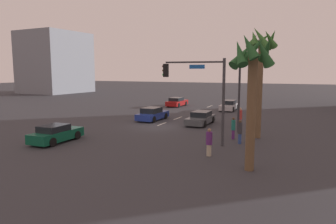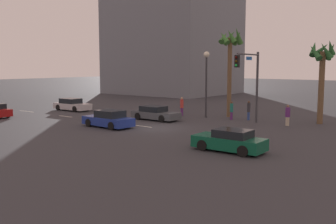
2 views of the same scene
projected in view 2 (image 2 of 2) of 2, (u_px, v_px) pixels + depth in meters
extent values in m
plane|color=#333338|center=(155.00, 128.00, 30.88)|extent=(220.00, 220.00, 0.00)
cube|color=silver|center=(26.00, 111.00, 41.83)|extent=(2.56, 0.14, 0.01)
cube|color=silver|center=(66.00, 116.00, 37.75)|extent=(1.98, 0.14, 0.01)
cube|color=silver|center=(107.00, 122.00, 34.25)|extent=(2.34, 0.14, 0.01)
cube|color=silver|center=(142.00, 126.00, 31.68)|extent=(2.00, 0.14, 0.01)
cylinder|color=black|center=(8.00, 114.00, 37.06)|extent=(0.65, 0.24, 0.64)
cube|color=#B7B7BC|center=(72.00, 106.00, 42.62)|extent=(4.52, 1.86, 0.64)
cube|color=black|center=(71.00, 101.00, 42.71)|extent=(2.19, 1.59, 0.52)
cylinder|color=black|center=(87.00, 108.00, 42.48)|extent=(0.65, 0.24, 0.64)
cylinder|color=black|center=(75.00, 109.00, 41.17)|extent=(0.65, 0.24, 0.64)
cylinder|color=black|center=(70.00, 106.00, 44.11)|extent=(0.65, 0.24, 0.64)
cylinder|color=black|center=(58.00, 107.00, 42.79)|extent=(0.65, 0.24, 0.64)
cube|color=#0F5138|center=(229.00, 143.00, 22.44)|extent=(4.20, 1.78, 0.68)
cube|color=black|center=(233.00, 133.00, 22.23)|extent=(2.03, 1.54, 0.45)
cylinder|color=black|center=(202.00, 145.00, 22.59)|extent=(0.64, 0.23, 0.64)
cylinder|color=black|center=(216.00, 141.00, 23.88)|extent=(0.64, 0.23, 0.64)
cylinder|color=black|center=(243.00, 151.00, 21.05)|extent=(0.64, 0.23, 0.64)
cylinder|color=black|center=(256.00, 146.00, 22.34)|extent=(0.64, 0.23, 0.64)
cube|color=#474C51|center=(156.00, 115.00, 35.28)|extent=(4.53, 1.80, 0.60)
cube|color=black|center=(153.00, 109.00, 35.38)|extent=(2.18, 1.58, 0.49)
cylinder|color=black|center=(174.00, 117.00, 35.11)|extent=(0.64, 0.22, 0.64)
cylinder|color=black|center=(162.00, 119.00, 33.78)|extent=(0.64, 0.22, 0.64)
cylinder|color=black|center=(150.00, 114.00, 36.82)|extent=(0.64, 0.22, 0.64)
cylinder|color=black|center=(138.00, 116.00, 35.49)|extent=(0.64, 0.22, 0.64)
cube|color=navy|center=(108.00, 121.00, 31.24)|extent=(4.46, 1.96, 0.66)
cube|color=black|center=(110.00, 114.00, 31.00)|extent=(2.16, 1.66, 0.56)
cylinder|color=black|center=(89.00, 123.00, 31.47)|extent=(0.65, 0.24, 0.64)
cylinder|color=black|center=(105.00, 120.00, 32.78)|extent=(0.65, 0.24, 0.64)
cylinder|color=black|center=(112.00, 126.00, 29.74)|extent=(0.65, 0.24, 0.64)
cylinder|color=black|center=(128.00, 123.00, 31.05)|extent=(0.65, 0.24, 0.64)
cylinder|color=#38383D|center=(257.00, 88.00, 33.44)|extent=(0.20, 0.20, 6.07)
cylinder|color=#38383D|center=(248.00, 54.00, 31.38)|extent=(0.38, 4.22, 0.12)
cube|color=black|center=(237.00, 61.00, 29.72)|extent=(0.34, 0.34, 0.95)
sphere|color=#360503|center=(236.00, 57.00, 29.53)|extent=(0.20, 0.20, 0.20)
sphere|color=#392605|center=(236.00, 61.00, 29.57)|extent=(0.20, 0.20, 0.20)
sphere|color=green|center=(236.00, 65.00, 29.61)|extent=(0.20, 0.20, 0.20)
cube|color=#1959B2|center=(249.00, 58.00, 31.59)|extent=(0.11, 1.10, 0.28)
cylinder|color=#2D2D33|center=(206.00, 88.00, 36.67)|extent=(0.18, 0.18, 5.67)
sphere|color=#F2EACC|center=(207.00, 54.00, 36.30)|extent=(0.56, 0.56, 0.56)
cylinder|color=#59266B|center=(182.00, 112.00, 38.28)|extent=(0.35, 0.35, 0.77)
cylinder|color=#BF3833|center=(182.00, 104.00, 38.19)|extent=(0.47, 0.47, 0.84)
sphere|color=tan|center=(182.00, 98.00, 38.12)|extent=(0.23, 0.23, 0.23)
cylinder|color=#59266B|center=(231.00, 116.00, 35.47)|extent=(0.30, 0.30, 0.71)
cylinder|color=#1E7266|center=(232.00, 108.00, 35.38)|extent=(0.40, 0.40, 0.77)
sphere|color=brown|center=(232.00, 102.00, 35.32)|extent=(0.21, 0.21, 0.21)
cylinder|color=#B2A58C|center=(287.00, 121.00, 31.93)|extent=(0.41, 0.41, 0.72)
cylinder|color=#59266B|center=(288.00, 112.00, 31.84)|extent=(0.54, 0.54, 0.79)
sphere|color=#8C664C|center=(288.00, 106.00, 31.78)|extent=(0.21, 0.21, 0.21)
cylinder|color=#2D478C|center=(248.00, 116.00, 35.26)|extent=(0.33, 0.33, 0.73)
cylinder|color=#333338|center=(249.00, 108.00, 35.16)|extent=(0.43, 0.43, 0.80)
sphere|color=brown|center=(249.00, 102.00, 35.10)|extent=(0.22, 0.22, 0.22)
cylinder|color=brown|center=(229.00, 78.00, 37.11)|extent=(0.41, 0.41, 7.51)
cone|color=#38702D|center=(238.00, 36.00, 36.15)|extent=(0.58, 1.42, 1.68)
cone|color=#38702D|center=(237.00, 38.00, 36.92)|extent=(1.54, 1.25, 1.46)
cone|color=#38702D|center=(229.00, 38.00, 37.45)|extent=(1.50, 1.28, 1.61)
cone|color=#38702D|center=(224.00, 38.00, 37.05)|extent=(0.60, 1.40, 1.33)
cone|color=#38702D|center=(224.00, 38.00, 36.30)|extent=(1.52, 1.03, 1.40)
cone|color=#38702D|center=(231.00, 36.00, 36.05)|extent=(1.19, 1.09, 1.33)
cylinder|color=brown|center=(321.00, 88.00, 32.67)|extent=(0.48, 0.48, 6.10)
cone|color=#235628|center=(331.00, 48.00, 31.80)|extent=(0.73, 1.16, 1.40)
cone|color=#235628|center=(331.00, 51.00, 32.45)|extent=(1.32, 1.24, 1.54)
cone|color=#235628|center=(322.00, 49.00, 32.92)|extent=(1.44, 1.07, 1.32)
cone|color=#235628|center=(314.00, 49.00, 32.65)|extent=(0.73, 1.42, 1.49)
cone|color=#235628|center=(315.00, 52.00, 32.07)|extent=(1.60, 1.34, 1.50)
cone|color=#235628|center=(326.00, 51.00, 31.59)|extent=(1.36, 1.18, 1.52)
cube|color=slate|center=(173.00, 9.00, 67.88)|extent=(19.33, 17.39, 29.42)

